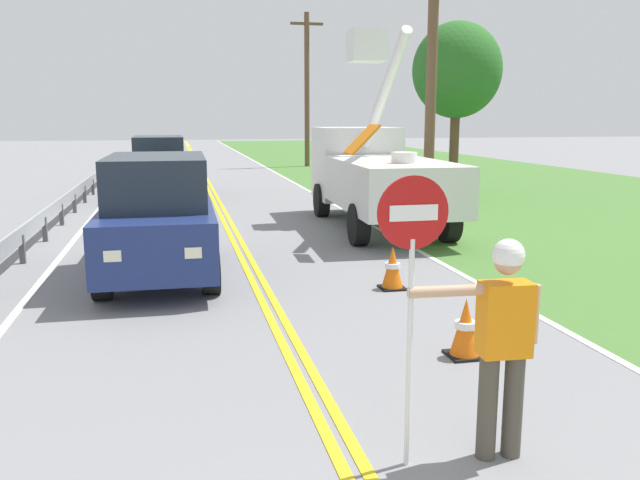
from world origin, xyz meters
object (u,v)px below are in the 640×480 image
object	(u,v)px
stop_sign_paddle	(412,257)
oncoming_suv_second	(160,167)
utility_pole_mid	(307,87)
traffic_cone_mid	(393,268)
utility_bucket_truck	(374,171)
roadside_tree_verge	(457,71)
flagger_worker	(503,335)
traffic_cone_lead	(465,329)
oncoming_suv_nearest	(159,216)
utility_pole_near	(432,69)

from	to	relation	value
stop_sign_paddle	oncoming_suv_second	xyz separation A→B (m)	(-2.25, 18.58, -0.65)
utility_pole_mid	traffic_cone_mid	world-z (taller)	utility_pole_mid
traffic_cone_mid	utility_bucket_truck	bearing A→B (deg)	75.72
stop_sign_paddle	roadside_tree_verge	distance (m)	18.44
flagger_worker	traffic_cone_lead	distance (m)	2.41
stop_sign_paddle	traffic_cone_mid	xyz separation A→B (m)	(1.65, 5.23, -1.37)
utility_bucket_truck	traffic_cone_lead	size ratio (longest dim) A/B	9.82
flagger_worker	utility_bucket_truck	xyz separation A→B (m)	(2.45, 11.43, 0.35)
traffic_cone_lead	traffic_cone_mid	world-z (taller)	same
oncoming_suv_nearest	roadside_tree_verge	xyz separation A→B (m)	(9.73, 9.56, 3.21)
utility_bucket_truck	utility_pole_near	world-z (taller)	utility_pole_near
oncoming_suv_nearest	traffic_cone_mid	world-z (taller)	oncoming_suv_nearest
stop_sign_paddle	utility_pole_near	world-z (taller)	utility_pole_near
stop_sign_paddle	traffic_cone_mid	world-z (taller)	stop_sign_paddle
stop_sign_paddle	oncoming_suv_nearest	world-z (taller)	stop_sign_paddle
oncoming_suv_nearest	oncoming_suv_second	world-z (taller)	same
oncoming_suv_nearest	utility_pole_near	bearing A→B (deg)	35.94
traffic_cone_lead	roadside_tree_verge	world-z (taller)	roadside_tree_verge
roadside_tree_verge	flagger_worker	bearing A→B (deg)	-112.64
flagger_worker	roadside_tree_verge	distance (m)	18.27
oncoming_suv_second	traffic_cone_lead	bearing A→B (deg)	-77.19
oncoming_suv_nearest	traffic_cone_lead	bearing A→B (deg)	-53.98
flagger_worker	oncoming_suv_nearest	distance (m)	7.58
oncoming_suv_second	traffic_cone_mid	xyz separation A→B (m)	(3.90, -13.34, -0.72)
oncoming_suv_second	traffic_cone_mid	distance (m)	13.92
utility_pole_mid	traffic_cone_lead	size ratio (longest dim) A/B	11.88
utility_pole_mid	traffic_cone_mid	distance (m)	27.01
oncoming_suv_second	roadside_tree_verge	world-z (taller)	roadside_tree_verge
stop_sign_paddle	traffic_cone_lead	distance (m)	2.95
utility_pole_mid	oncoming_suv_second	bearing A→B (deg)	-120.87
traffic_cone_lead	stop_sign_paddle	bearing A→B (deg)	-124.88
flagger_worker	utility_pole_near	world-z (taller)	utility_pole_near
traffic_cone_lead	roadside_tree_verge	bearing A→B (deg)	66.73
utility_pole_mid	roadside_tree_verge	world-z (taller)	utility_pole_mid
stop_sign_paddle	oncoming_suv_nearest	distance (m)	7.31
oncoming_suv_second	roadside_tree_verge	size ratio (longest dim) A/B	0.78
roadside_tree_verge	utility_bucket_truck	bearing A→B (deg)	-130.87
oncoming_suv_second	flagger_worker	bearing A→B (deg)	-80.81
utility_bucket_truck	oncoming_suv_nearest	xyz separation A→B (m)	(-5.26, -4.40, -0.34)
oncoming_suv_nearest	traffic_cone_lead	distance (m)	6.05
utility_pole_near	roadside_tree_verge	world-z (taller)	utility_pole_near
utility_bucket_truck	flagger_worker	bearing A→B (deg)	-102.10
traffic_cone_mid	utility_pole_near	bearing A→B (deg)	64.09
flagger_worker	utility_pole_mid	world-z (taller)	utility_pole_mid
traffic_cone_mid	oncoming_suv_nearest	bearing A→B (deg)	154.51
oncoming_suv_nearest	utility_pole_mid	distance (m)	26.02
utility_pole_near	traffic_cone_lead	size ratio (longest dim) A/B	10.86
oncoming_suv_second	traffic_cone_lead	world-z (taller)	oncoming_suv_second
oncoming_suv_second	utility_pole_mid	size ratio (longest dim) A/B	0.56
utility_pole_near	roadside_tree_verge	distance (m)	5.24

